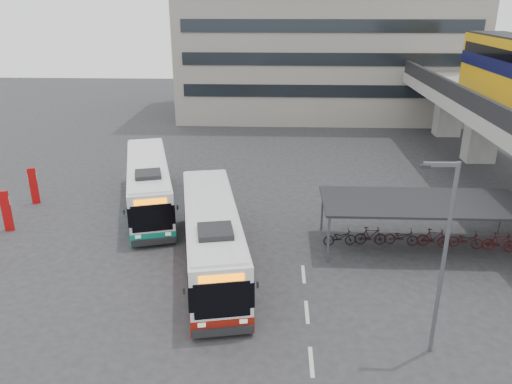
{
  "coord_description": "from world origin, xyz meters",
  "views": [
    {
      "loc": [
        1.15,
        -20.29,
        11.97
      ],
      "look_at": [
        0.06,
        5.33,
        2.0
      ],
      "focal_mm": 35.0,
      "sensor_mm": 36.0,
      "label": 1
    }
  ],
  "objects_px": {
    "pedestrian": "(189,229)",
    "lamp_post": "(442,250)",
    "bus_main": "(212,238)",
    "bus_teal": "(149,185)"
  },
  "relations": [
    {
      "from": "pedestrian",
      "to": "lamp_post",
      "type": "relative_size",
      "value": 0.21
    },
    {
      "from": "bus_main",
      "to": "bus_teal",
      "type": "height_order",
      "value": "bus_main"
    },
    {
      "from": "bus_main",
      "to": "pedestrian",
      "type": "relative_size",
      "value": 7.6
    },
    {
      "from": "pedestrian",
      "to": "lamp_post",
      "type": "xyz_separation_m",
      "value": [
        10.11,
        -8.23,
        3.37
      ]
    },
    {
      "from": "bus_main",
      "to": "pedestrian",
      "type": "distance_m",
      "value": 3.01
    },
    {
      "from": "lamp_post",
      "to": "bus_teal",
      "type": "bearing_deg",
      "value": 135.15
    },
    {
      "from": "pedestrian",
      "to": "bus_main",
      "type": "bearing_deg",
      "value": -109.27
    },
    {
      "from": "bus_main",
      "to": "lamp_post",
      "type": "bearing_deg",
      "value": -45.0
    },
    {
      "from": "bus_main",
      "to": "lamp_post",
      "type": "distance_m",
      "value": 10.64
    },
    {
      "from": "bus_main",
      "to": "pedestrian",
      "type": "xyz_separation_m",
      "value": [
        -1.55,
        2.46,
        -0.78
      ]
    }
  ]
}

